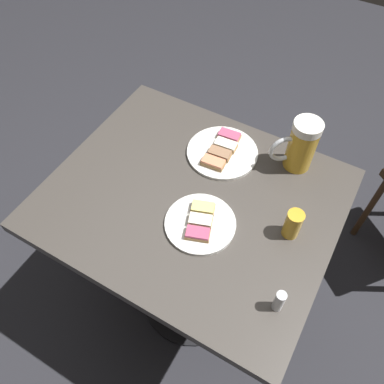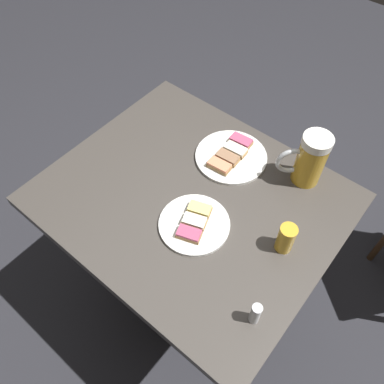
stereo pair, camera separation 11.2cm
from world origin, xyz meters
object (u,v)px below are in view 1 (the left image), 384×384
Objects in this scene: salt_shaker at (279,301)px; beer_mug at (300,145)px; plate_near at (200,223)px; beer_glass_small at (293,224)px; plate_far at (221,151)px.

beer_mug is at bearing 15.65° from salt_shaker.
beer_mug is at bearing -23.67° from plate_near.
beer_mug is 1.90× the size of beer_glass_small.
plate_near is at bearing 113.36° from beer_glass_small.
plate_near and plate_far have the same top height.
plate_near is 0.38m from beer_mug.
beer_glass_small is at bearing -162.07° from beer_mug.
beer_glass_small reaches higher than plate_near.
salt_shaker reaches higher than plate_far.
plate_near is 0.88× the size of plate_far.
beer_mug reaches higher than salt_shaker.
plate_far is at bearing 42.29° from salt_shaker.
salt_shaker reaches higher than plate_near.
plate_far is 3.03× the size of salt_shaker.
salt_shaker is (-0.38, -0.35, 0.03)m from plate_far.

